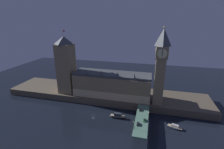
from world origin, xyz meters
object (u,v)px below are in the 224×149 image
Objects in this scene: pedestrian_near_rail at (134,126)px; street_lamp_near at (134,124)px; car_southbound_lead at (145,120)px; street_lamp_far at (138,105)px; car_northbound_lead at (140,110)px; car_northbound_trail at (138,124)px; boat_upstream at (118,116)px; street_lamp_mid at (149,115)px; victoria_tower at (66,65)px; boat_downstream at (175,127)px; clock_tower at (161,65)px.

street_lamp_near is (-0.40, -1.69, 3.00)m from pedestrian_near_rail.
car_southbound_lead is 0.66× the size of street_lamp_far.
car_northbound_trail is (0.00, -21.26, 0.01)m from car_northbound_lead.
car_northbound_lead is at bearing 90.00° from car_northbound_trail.
boat_upstream is at bearing 157.86° from car_southbound_lead.
street_lamp_mid is (9.93, 14.72, 0.17)m from street_lamp_near.
street_lamp_far reaches higher than car_southbound_lead.
street_lamp_near reaches higher than car_northbound_trail.
victoria_tower is 97.61m from pedestrian_near_rail.
boat_upstream is 1.11× the size of boat_downstream.
boat_downstream is at bearing -61.85° from clock_tower.
victoria_tower is at bearing 148.29° from street_lamp_near.
pedestrian_near_rail is 0.13× the size of boat_downstream.
victoria_tower is 99.06m from car_southbound_lead.
car_northbound_trail is at bearing -90.00° from car_northbound_lead.
car_northbound_trail is 24.03m from street_lamp_far.
street_lamp_mid is at bearing -59.53° from car_northbound_lead.
boat_downstream is at bearing 15.70° from car_southbound_lead.
clock_tower is at bearing 43.44° from street_lamp_far.
victoria_tower is 120.72m from boat_downstream.
clock_tower is 1.07× the size of victoria_tower.
victoria_tower is at bearing 152.18° from car_northbound_trail.
street_lamp_near is at bearing -110.48° from clock_tower.
boat_downstream is at bearing 24.45° from car_northbound_trail.
street_lamp_far reaches higher than car_northbound_trail.
car_northbound_lead reaches higher than boat_upstream.
clock_tower is 11.41× the size of street_lamp_near.
street_lamp_mid is at bearing 55.99° from street_lamp_near.
car_northbound_lead is at bearing -15.09° from victoria_tower.
car_southbound_lead is (4.57, 6.26, -0.10)m from car_northbound_trail.
clock_tower is 59.38m from pedestrian_near_rail.
street_lamp_near is 37.93m from boat_downstream.
street_lamp_mid is at bearing -169.19° from boat_downstream.
street_lamp_far is (0.00, 29.44, 0.04)m from street_lamp_near.
street_lamp_mid is 0.45× the size of boat_upstream.
pedestrian_near_rail is at bearing -95.15° from car_northbound_lead.
street_lamp_far is at bearing 90.83° from pedestrian_near_rail.
pedestrian_near_rail is 3.47m from street_lamp_near.
boat_downstream is at bearing 10.81° from street_lamp_mid.
street_lamp_far is (-0.40, 27.75, 3.04)m from pedestrian_near_rail.
street_lamp_mid is 17.76m from street_lamp_far.
street_lamp_mid is at bearing 53.81° from pedestrian_near_rail.
clock_tower is 45.89m from street_lamp_mid.
street_lamp_mid is (89.65, -34.53, -25.92)m from victoria_tower.
boat_downstream is (31.33, -10.64, -10.22)m from street_lamp_far.
street_lamp_far is (-2.68, 23.66, 3.25)m from car_northbound_trail.
boat_downstream is at bearing -16.04° from car_northbound_lead.
car_northbound_trail reaches higher than boat_upstream.
car_northbound_lead is 15.68m from car_southbound_lead.
street_lamp_near is at bearing -90.00° from street_lamp_far.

